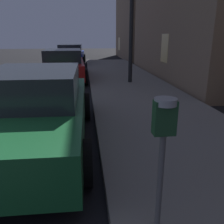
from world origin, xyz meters
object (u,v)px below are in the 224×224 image
parking_meter (163,135)px  car_red (64,65)px  car_green (35,109)px  car_blue (71,54)px

parking_meter → car_red: parking_meter is taller
car_green → car_blue: size_ratio=1.00×
parking_meter → car_green: (-1.59, 2.53, -0.47)m
parking_meter → car_blue: size_ratio=0.30×
parking_meter → car_red: (-1.59, 9.44, -0.46)m
car_green → car_red: 6.92m
car_green → car_blue: same height
car_green → parking_meter: bearing=-57.8°
car_green → car_blue: 13.83m
car_green → car_red: (0.00, 6.92, 0.01)m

